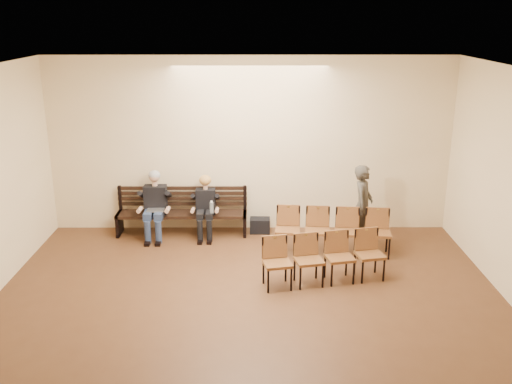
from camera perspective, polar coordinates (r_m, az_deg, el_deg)
ground at (r=7.42m, az=-0.84°, el=-17.59°), size 10.00×10.00×0.00m
room_walls at (r=7.07m, az=-0.86°, el=3.35°), size 8.02×10.01×3.51m
bench at (r=11.55m, az=-7.39°, el=-3.12°), size 2.60×0.90×0.45m
seated_man at (r=11.37m, az=-10.07°, el=-1.32°), size 0.54×0.75×1.30m
seated_woman at (r=11.27m, az=-5.07°, el=-1.81°), size 0.47×0.65×1.10m
laptop at (r=11.27m, az=-10.02°, el=-1.91°), size 0.36×0.30×0.24m
water_bottle at (r=11.04m, az=-4.45°, el=-2.07°), size 0.09×0.09×0.25m
bag at (r=11.56m, az=0.40°, el=-3.36°), size 0.41×0.28×0.30m
passerby at (r=10.93m, az=10.65°, el=-0.74°), size 0.63×0.76×1.80m
chair_row_front at (r=9.44m, az=6.85°, el=-6.69°), size 2.07×0.87×0.83m
chair_row_back at (r=10.56m, az=7.65°, el=-3.95°), size 2.13×0.68×0.86m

